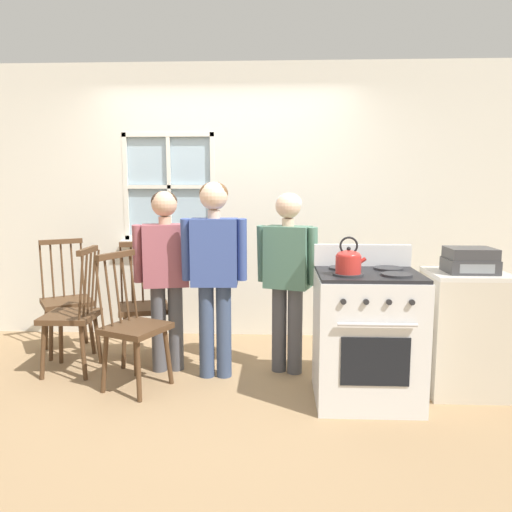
{
  "coord_description": "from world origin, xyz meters",
  "views": [
    {
      "loc": [
        0.52,
        -3.59,
        1.52
      ],
      "look_at": [
        0.36,
        0.08,
        1.0
      ],
      "focal_mm": 35.0,
      "sensor_mm": 36.0,
      "label": 1
    }
  ],
  "objects_px": {
    "chair_by_window": "(73,316)",
    "potted_plant": "(163,231)",
    "person_adult_right": "(288,266)",
    "kettle": "(348,261)",
    "stove": "(367,335)",
    "stereo": "(470,260)",
    "side_counter": "(464,332)",
    "person_teen_center": "(214,260)",
    "chair_near_stove": "(67,302)",
    "person_elderly_left": "(166,264)",
    "chair_center_cluster": "(134,328)",
    "chair_near_wall": "(144,307)"
  },
  "relations": [
    {
      "from": "stove",
      "to": "stereo",
      "type": "distance_m",
      "value": 0.92
    },
    {
      "from": "kettle",
      "to": "stereo",
      "type": "xyz_separation_m",
      "value": [
        0.9,
        0.29,
        -0.04
      ]
    },
    {
      "from": "chair_by_window",
      "to": "chair_center_cluster",
      "type": "bearing_deg",
      "value": 61.44
    },
    {
      "from": "chair_center_cluster",
      "to": "person_adult_right",
      "type": "relative_size",
      "value": 0.7
    },
    {
      "from": "potted_plant",
      "to": "person_teen_center",
      "type": "bearing_deg",
      "value": -59.1
    },
    {
      "from": "potted_plant",
      "to": "stereo",
      "type": "relative_size",
      "value": 0.91
    },
    {
      "from": "person_teen_center",
      "to": "chair_near_stove",
      "type": "bearing_deg",
      "value": 156.74
    },
    {
      "from": "chair_by_window",
      "to": "potted_plant",
      "type": "height_order",
      "value": "potted_plant"
    },
    {
      "from": "person_elderly_left",
      "to": "chair_center_cluster",
      "type": "bearing_deg",
      "value": -127.53
    },
    {
      "from": "person_adult_right",
      "to": "potted_plant",
      "type": "height_order",
      "value": "person_adult_right"
    },
    {
      "from": "chair_center_cluster",
      "to": "kettle",
      "type": "relative_size",
      "value": 4.16
    },
    {
      "from": "chair_near_stove",
      "to": "person_elderly_left",
      "type": "xyz_separation_m",
      "value": [
        1.03,
        -0.44,
        0.43
      ]
    },
    {
      "from": "chair_near_wall",
      "to": "kettle",
      "type": "relative_size",
      "value": 4.16
    },
    {
      "from": "chair_near_wall",
      "to": "stereo",
      "type": "relative_size",
      "value": 3.03
    },
    {
      "from": "person_teen_center",
      "to": "side_counter",
      "type": "bearing_deg",
      "value": -8.33
    },
    {
      "from": "chair_near_stove",
      "to": "stove",
      "type": "distance_m",
      "value": 2.73
    },
    {
      "from": "chair_near_wall",
      "to": "chair_center_cluster",
      "type": "relative_size",
      "value": 1.0
    },
    {
      "from": "person_elderly_left",
      "to": "stereo",
      "type": "bearing_deg",
      "value": -21.62
    },
    {
      "from": "person_teen_center",
      "to": "potted_plant",
      "type": "distance_m",
      "value": 1.27
    },
    {
      "from": "person_adult_right",
      "to": "potted_plant",
      "type": "relative_size",
      "value": 4.74
    },
    {
      "from": "person_teen_center",
      "to": "kettle",
      "type": "bearing_deg",
      "value": -30.21
    },
    {
      "from": "stove",
      "to": "side_counter",
      "type": "bearing_deg",
      "value": 13.58
    },
    {
      "from": "person_teen_center",
      "to": "stereo",
      "type": "distance_m",
      "value": 1.88
    },
    {
      "from": "person_teen_center",
      "to": "stove",
      "type": "height_order",
      "value": "person_teen_center"
    },
    {
      "from": "stove",
      "to": "kettle",
      "type": "distance_m",
      "value": 0.59
    },
    {
      "from": "person_adult_right",
      "to": "person_elderly_left",
      "type": "bearing_deg",
      "value": -160.55
    },
    {
      "from": "chair_near_wall",
      "to": "chair_center_cluster",
      "type": "bearing_deg",
      "value": -98.19
    },
    {
      "from": "person_adult_right",
      "to": "person_teen_center",
      "type": "bearing_deg",
      "value": -148.54
    },
    {
      "from": "kettle",
      "to": "potted_plant",
      "type": "xyz_separation_m",
      "value": [
        -1.61,
        1.6,
        0.04
      ]
    },
    {
      "from": "chair_center_cluster",
      "to": "person_elderly_left",
      "type": "relative_size",
      "value": 0.7
    },
    {
      "from": "chair_center_cluster",
      "to": "potted_plant",
      "type": "height_order",
      "value": "potted_plant"
    },
    {
      "from": "potted_plant",
      "to": "chair_by_window",
      "type": "bearing_deg",
      "value": -117.04
    },
    {
      "from": "person_elderly_left",
      "to": "kettle",
      "type": "relative_size",
      "value": 5.98
    },
    {
      "from": "chair_center_cluster",
      "to": "stove",
      "type": "height_order",
      "value": "stove"
    },
    {
      "from": "stove",
      "to": "stereo",
      "type": "height_order",
      "value": "stove"
    },
    {
      "from": "chair_center_cluster",
      "to": "person_elderly_left",
      "type": "distance_m",
      "value": 0.59
    },
    {
      "from": "side_counter",
      "to": "stereo",
      "type": "xyz_separation_m",
      "value": [
        0.0,
        -0.02,
        0.54
      ]
    },
    {
      "from": "potted_plant",
      "to": "side_counter",
      "type": "relative_size",
      "value": 0.34
    },
    {
      "from": "person_teen_center",
      "to": "person_adult_right",
      "type": "distance_m",
      "value": 0.59
    },
    {
      "from": "chair_by_window",
      "to": "person_elderly_left",
      "type": "height_order",
      "value": "person_elderly_left"
    },
    {
      "from": "side_counter",
      "to": "chair_by_window",
      "type": "bearing_deg",
      "value": 175.12
    },
    {
      "from": "chair_by_window",
      "to": "person_adult_right",
      "type": "distance_m",
      "value": 1.79
    },
    {
      "from": "chair_near_wall",
      "to": "chair_near_stove",
      "type": "distance_m",
      "value": 0.78
    },
    {
      "from": "side_counter",
      "to": "stereo",
      "type": "bearing_deg",
      "value": -90.0
    },
    {
      "from": "person_elderly_left",
      "to": "potted_plant",
      "type": "distance_m",
      "value": 1.01
    },
    {
      "from": "chair_near_stove",
      "to": "person_elderly_left",
      "type": "bearing_deg",
      "value": -55.21
    },
    {
      "from": "kettle",
      "to": "stereo",
      "type": "height_order",
      "value": "kettle"
    },
    {
      "from": "chair_by_window",
      "to": "potted_plant",
      "type": "distance_m",
      "value": 1.3
    },
    {
      "from": "chair_near_stove",
      "to": "stereo",
      "type": "height_order",
      "value": "stereo"
    },
    {
      "from": "chair_by_window",
      "to": "stereo",
      "type": "distance_m",
      "value": 3.1
    }
  ]
}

